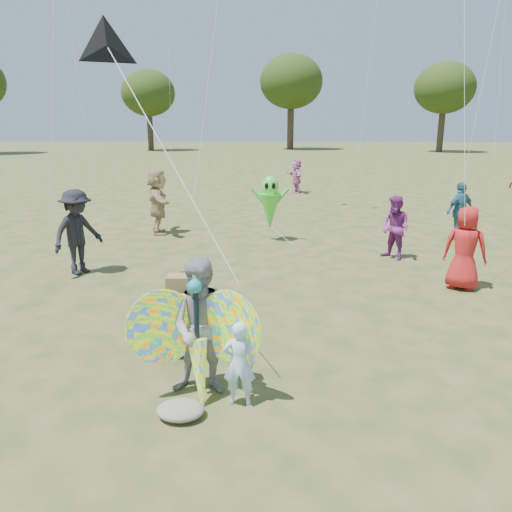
{
  "coord_description": "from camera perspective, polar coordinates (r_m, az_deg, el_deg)",
  "views": [
    {
      "loc": [
        0.06,
        -5.9,
        3.08
      ],
      "look_at": [
        -0.2,
        1.5,
        1.1
      ],
      "focal_mm": 35.0,
      "sensor_mm": 36.0,
      "label": 1
    }
  ],
  "objects": [
    {
      "name": "ground",
      "position": [
        6.66,
        1.3,
        -12.59
      ],
      "size": [
        160.0,
        160.0,
        0.0
      ],
      "primitive_type": "plane",
      "color": "#51592B",
      "rests_on": "ground"
    },
    {
      "name": "child_girl",
      "position": [
        5.66,
        -1.94,
        -12.18
      ],
      "size": [
        0.36,
        0.24,
        1.0
      ],
      "primitive_type": "imported",
      "rotation": [
        0.0,
        0.0,
        3.14
      ],
      "color": "#B4D8FF",
      "rests_on": "ground"
    },
    {
      "name": "adult_man",
      "position": [
        5.8,
        -6.01,
        -8.1
      ],
      "size": [
        0.82,
        0.66,
        1.63
      ],
      "primitive_type": "imported",
      "rotation": [
        0.0,
        0.0,
        -0.05
      ],
      "color": "#97959B",
      "rests_on": "ground"
    },
    {
      "name": "grey_bag",
      "position": [
        5.69,
        -8.63,
        -17.01
      ],
      "size": [
        0.52,
        0.43,
        0.17
      ],
      "primitive_type": "ellipsoid",
      "color": "gray",
      "rests_on": "ground"
    },
    {
      "name": "crowd_a",
      "position": [
        10.18,
        22.79,
        0.83
      ],
      "size": [
        0.93,
        0.8,
        1.6
      ],
      "primitive_type": "imported",
      "rotation": [
        0.0,
        0.0,
        2.69
      ],
      "color": "red",
      "rests_on": "ground"
    },
    {
      "name": "crowd_b",
      "position": [
        10.99,
        -19.73,
        2.58
      ],
      "size": [
        1.16,
        1.33,
        1.78
      ],
      "primitive_type": "imported",
      "rotation": [
        0.0,
        0.0,
        1.02
      ],
      "color": "black",
      "rests_on": "ground"
    },
    {
      "name": "crowd_c",
      "position": [
        14.57,
        22.28,
        4.78
      ],
      "size": [
        0.99,
        0.77,
        1.57
      ],
      "primitive_type": "imported",
      "rotation": [
        0.0,
        0.0,
        3.64
      ],
      "color": "#306885",
      "rests_on": "ground"
    },
    {
      "name": "crowd_d",
      "position": [
        14.46,
        -11.15,
        6.12
      ],
      "size": [
        0.97,
        1.8,
        1.85
      ],
      "primitive_type": "imported",
      "rotation": [
        0.0,
        0.0,
        1.83
      ],
      "color": "tan",
      "rests_on": "ground"
    },
    {
      "name": "crowd_e",
      "position": [
        11.95,
        15.64,
        3.11
      ],
      "size": [
        0.89,
        0.91,
        1.48
      ],
      "primitive_type": "imported",
      "rotation": [
        0.0,
        0.0,
        5.39
      ],
      "color": "#802A7C",
      "rests_on": "ground"
    },
    {
      "name": "crowd_j",
      "position": [
        22.89,
        4.65,
        9.12
      ],
      "size": [
        0.87,
        1.49,
        1.53
      ],
      "primitive_type": "imported",
      "rotation": [
        0.0,
        0.0,
        5.02
      ],
      "color": "#C671B0",
      "rests_on": "ground"
    },
    {
      "name": "jogging_stroller",
      "position": [
        7.05,
        -8.44,
        -5.69
      ],
      "size": [
        0.54,
        1.06,
        1.09
      ],
      "rotation": [
        0.0,
        0.0,
        0.02
      ],
      "color": "black",
      "rests_on": "ground"
    },
    {
      "name": "butterfly_kite",
      "position": [
        5.71,
        -6.68,
        -9.8
      ],
      "size": [
        1.74,
        0.75,
        1.63
      ],
      "color": "red",
      "rests_on": "ground"
    },
    {
      "name": "delta_kite_rig",
      "position": [
        7.11,
        -16.54,
        21.8
      ],
      "size": [
        2.2,
        1.68,
        3.12
      ],
      "color": "black",
      "rests_on": "ground"
    },
    {
      "name": "alien_kite",
      "position": [
        13.28,
        1.61,
        5.83
      ],
      "size": [
        1.12,
        0.69,
        1.74
      ],
      "color": "#46E335",
      "rests_on": "ground"
    },
    {
      "name": "tree_line",
      "position": [
        51.16,
        6.4,
        19.13
      ],
      "size": [
        91.78,
        33.6,
        10.79
      ],
      "color": "#3A2D21",
      "rests_on": "ground"
    }
  ]
}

